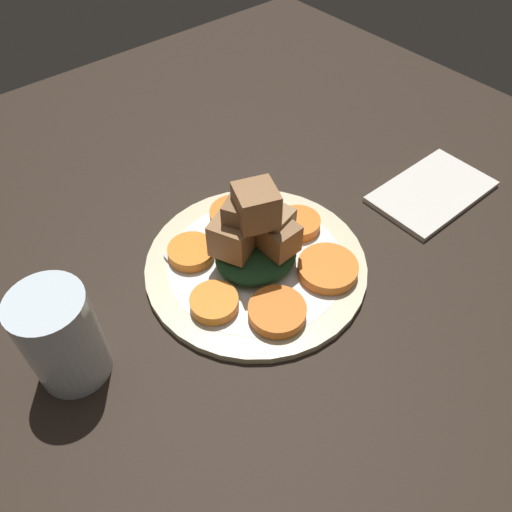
% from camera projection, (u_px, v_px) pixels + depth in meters
% --- Properties ---
extents(table_slab, '(1.20, 1.20, 0.02)m').
position_uv_depth(table_slab, '(256.00, 273.00, 0.62)').
color(table_slab, black).
rests_on(table_slab, ground).
extents(plate, '(0.27, 0.27, 0.01)m').
position_uv_depth(plate, '(256.00, 265.00, 0.61)').
color(plate, beige).
rests_on(plate, table_slab).
extents(carrot_slice_0, '(0.06, 0.06, 0.01)m').
position_uv_depth(carrot_slice_0, '(277.00, 312.00, 0.55)').
color(carrot_slice_0, orange).
rests_on(carrot_slice_0, plate).
extents(carrot_slice_1, '(0.07, 0.07, 0.01)m').
position_uv_depth(carrot_slice_1, '(328.00, 268.00, 0.59)').
color(carrot_slice_1, orange).
rests_on(carrot_slice_1, plate).
extents(carrot_slice_2, '(0.06, 0.06, 0.01)m').
position_uv_depth(carrot_slice_2, '(298.00, 223.00, 0.64)').
color(carrot_slice_2, orange).
rests_on(carrot_slice_2, plate).
extents(carrot_slice_3, '(0.07, 0.07, 0.01)m').
position_uv_depth(carrot_slice_3, '(235.00, 215.00, 0.65)').
color(carrot_slice_3, orange).
rests_on(carrot_slice_3, plate).
extents(carrot_slice_4, '(0.06, 0.06, 0.01)m').
position_uv_depth(carrot_slice_4, '(191.00, 252.00, 0.61)').
color(carrot_slice_4, orange).
rests_on(carrot_slice_4, plate).
extents(carrot_slice_5, '(0.05, 0.05, 0.01)m').
position_uv_depth(carrot_slice_5, '(214.00, 302.00, 0.56)').
color(carrot_slice_5, orange).
rests_on(carrot_slice_5, plate).
extents(center_pile, '(0.10, 0.09, 0.11)m').
position_uv_depth(center_pile, '(255.00, 236.00, 0.58)').
color(center_pile, '#1E4723').
rests_on(center_pile, plate).
extents(fork, '(0.18, 0.04, 0.00)m').
position_uv_depth(fork, '(230.00, 229.00, 0.64)').
color(fork, silver).
rests_on(fork, plate).
extents(water_glass, '(0.07, 0.07, 0.11)m').
position_uv_depth(water_glass, '(62.00, 337.00, 0.48)').
color(water_glass, silver).
rests_on(water_glass, table_slab).
extents(napkin, '(0.17, 0.10, 0.01)m').
position_uv_depth(napkin, '(432.00, 192.00, 0.70)').
color(napkin, silver).
rests_on(napkin, table_slab).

